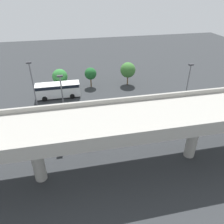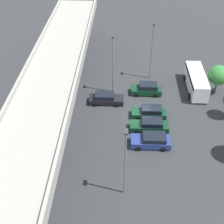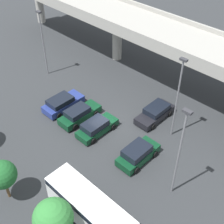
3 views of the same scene
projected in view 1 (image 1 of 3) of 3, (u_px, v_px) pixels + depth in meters
ground_plane at (103, 116)px, 34.86m from camera, size 113.35×113.35×0.00m
highway_overpass at (121, 124)px, 22.47m from camera, size 54.17×6.88×7.17m
parked_car_0 at (134, 105)px, 36.45m from camera, size 2.24×4.72×1.55m
parked_car_1 at (118, 107)px, 35.92m from camera, size 2.04×4.83×1.59m
parked_car_2 at (101, 109)px, 35.53m from camera, size 2.07×4.58×1.51m
parked_car_3 at (88, 132)px, 29.97m from camera, size 2.17×4.84×1.50m
parked_car_4 at (68, 112)px, 34.42m from camera, size 2.16×4.42×1.66m
shuttle_bus at (58, 89)px, 39.91m from camera, size 7.90×2.62×2.67m
lamp_post_near_aisle at (187, 87)px, 32.91m from camera, size 0.70×0.35×8.41m
lamp_post_mid_lot at (63, 103)px, 27.91m from camera, size 0.70×0.35×8.90m
lamp_post_by_overpass at (34, 87)px, 31.93m from camera, size 0.70×0.35×9.00m
tree_front_left at (128, 70)px, 44.04m from camera, size 3.06×3.06×4.70m
tree_front_centre at (91, 74)px, 43.22m from camera, size 2.36×2.36×4.02m
tree_front_right at (60, 77)px, 41.75m from camera, size 2.90×2.90×4.33m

